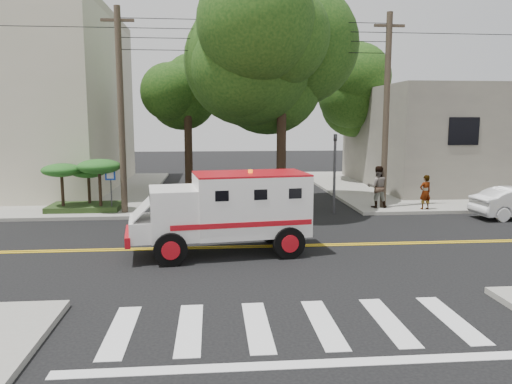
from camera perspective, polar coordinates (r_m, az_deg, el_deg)
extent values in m
plane|color=black|center=(16.96, 0.85, -6.24)|extent=(100.00, 100.00, 0.00)
cube|color=gray|center=(33.73, 21.75, 0.63)|extent=(17.00, 17.00, 0.15)
cube|color=gray|center=(32.34, -26.43, 0.04)|extent=(17.00, 17.00, 0.15)
cube|color=#6D665D|center=(34.63, 23.88, 5.81)|extent=(14.00, 12.00, 6.00)
cylinder|color=#382D23|center=(22.65, -15.17, 8.65)|extent=(0.28, 0.28, 9.00)
cylinder|color=#382D23|center=(23.90, 14.65, 8.65)|extent=(0.28, 0.28, 9.00)
cylinder|color=black|center=(23.05, 2.92, 6.44)|extent=(0.44, 0.44, 7.00)
sphere|color=black|center=(23.20, 2.99, 15.11)|extent=(5.32, 5.32, 5.32)
sphere|color=black|center=(22.72, 6.25, 16.66)|extent=(4.56, 4.56, 4.56)
cylinder|color=black|center=(28.38, -7.73, 5.32)|extent=(0.44, 0.44, 5.60)
sphere|color=black|center=(28.38, -7.85, 10.98)|extent=(3.92, 3.92, 3.92)
sphere|color=black|center=(27.81, -6.15, 11.93)|extent=(3.36, 3.36, 3.36)
cylinder|color=black|center=(33.91, 12.49, 5.99)|extent=(0.44, 0.44, 5.95)
sphere|color=black|center=(33.93, 12.66, 11.01)|extent=(4.20, 4.20, 4.20)
sphere|color=black|center=(33.67, 14.49, 11.74)|extent=(3.60, 3.60, 3.60)
cylinder|color=#3F3F42|center=(22.73, 8.96, 2.02)|extent=(0.12, 0.12, 3.60)
imported|color=#3F3F42|center=(22.63, 9.04, 5.42)|extent=(0.15, 0.18, 0.90)
cylinder|color=#3F3F42|center=(23.19, -16.21, -0.08)|extent=(0.06, 0.06, 2.00)
cube|color=#0C33A5|center=(23.04, -16.32, 1.87)|extent=(0.45, 0.03, 0.45)
cube|color=#1E3314|center=(24.17, -18.90, -1.62)|extent=(3.20, 2.00, 0.24)
cylinder|color=black|center=(23.98, -21.25, 0.31)|extent=(0.14, 0.14, 1.52)
ellipsoid|color=#1C5419|center=(23.89, -21.36, 2.34)|extent=(1.73, 1.73, 0.60)
cylinder|color=black|center=(24.41, -18.54, 0.39)|extent=(0.14, 0.14, 1.36)
ellipsoid|color=#1C5419|center=(24.32, -18.62, 2.18)|extent=(1.55, 1.55, 0.54)
cylinder|color=black|center=(23.36, -17.39, 0.50)|extent=(0.14, 0.14, 1.68)
ellipsoid|color=#1C5419|center=(23.26, -17.49, 2.81)|extent=(1.91, 1.91, 0.66)
cube|color=white|center=(15.97, -0.64, -1.37)|extent=(3.76, 2.53, 1.89)
cube|color=white|center=(15.67, -9.37, -2.33)|extent=(1.70, 2.16, 1.53)
cube|color=black|center=(15.58, -11.99, -0.96)|extent=(0.26, 1.53, 0.63)
cube|color=white|center=(15.74, -12.78, -4.06)|extent=(1.05, 1.89, 0.63)
cube|color=#B20D17|center=(15.80, -14.39, -4.91)|extent=(0.42, 1.94, 0.32)
cube|color=#B20D17|center=(15.83, -0.64, 2.11)|extent=(3.76, 2.53, 0.05)
cylinder|color=black|center=(14.88, -9.74, -6.48)|extent=(1.02, 0.42, 0.99)
cylinder|color=black|center=(16.84, -10.12, -4.74)|extent=(1.02, 0.42, 0.99)
cylinder|color=black|center=(15.47, 3.77, -5.79)|extent=(1.02, 0.42, 0.99)
cylinder|color=black|center=(17.37, 1.87, -4.21)|extent=(1.02, 0.42, 0.99)
imported|color=gray|center=(24.12, 18.78, -0.01)|extent=(0.65, 0.50, 1.59)
imported|color=gray|center=(23.96, 13.70, 0.58)|extent=(1.02, 0.84, 1.95)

